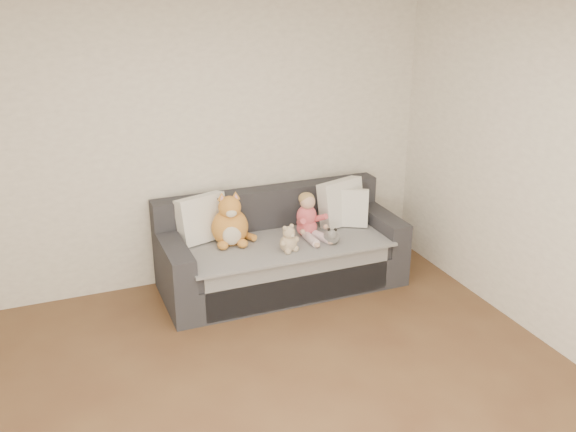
% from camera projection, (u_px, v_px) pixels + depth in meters
% --- Properties ---
extents(room_shell, '(5.00, 5.00, 5.00)m').
position_uv_depth(room_shell, '(275.00, 227.00, 3.92)').
color(room_shell, brown).
rests_on(room_shell, ground).
extents(sofa, '(2.20, 0.94, 0.85)m').
position_uv_depth(sofa, '(280.00, 253.00, 5.93)').
color(sofa, '#25252A').
rests_on(sofa, ground).
extents(cushion_left, '(0.50, 0.33, 0.43)m').
position_uv_depth(cushion_left, '(202.00, 219.00, 5.74)').
color(cushion_left, white).
rests_on(cushion_left, sofa).
extents(cushion_right_back, '(0.51, 0.34, 0.44)m').
position_uv_depth(cushion_right_back, '(341.00, 202.00, 6.12)').
color(cushion_right_back, white).
rests_on(cushion_right_back, sofa).
extents(cushion_right_front, '(0.43, 0.34, 0.37)m').
position_uv_depth(cushion_right_front, '(348.00, 207.00, 6.09)').
color(cushion_right_front, white).
rests_on(cushion_right_front, sofa).
extents(toddler, '(0.29, 0.43, 0.42)m').
position_uv_depth(toddler, '(309.00, 218.00, 5.83)').
color(toddler, '#F05E55').
rests_on(toddler, sofa).
extents(plush_cat, '(0.40, 0.34, 0.51)m').
position_uv_depth(plush_cat, '(230.00, 224.00, 5.68)').
color(plush_cat, '#C8762C').
rests_on(plush_cat, sofa).
extents(teddy_bear, '(0.19, 0.15, 0.25)m').
position_uv_depth(teddy_bear, '(289.00, 241.00, 5.55)').
color(teddy_bear, tan).
rests_on(teddy_bear, sofa).
extents(plush_cow, '(0.15, 0.21, 0.17)m').
position_uv_depth(plush_cow, '(332.00, 236.00, 5.71)').
color(plush_cow, white).
rests_on(plush_cow, sofa).
extents(sippy_cup, '(0.12, 0.07, 0.13)m').
position_uv_depth(sippy_cup, '(289.00, 242.00, 5.61)').
color(sippy_cup, '#503798').
rests_on(sippy_cup, sofa).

